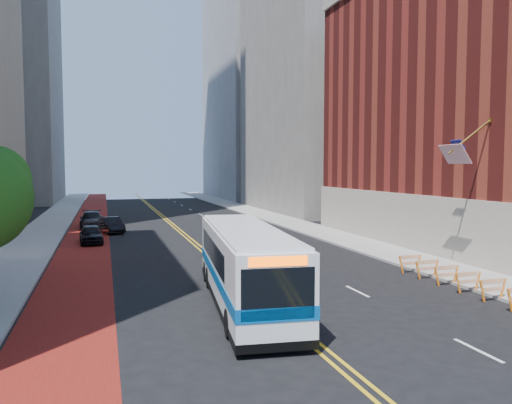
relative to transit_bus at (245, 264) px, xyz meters
The scene contains 14 objects.
ground 5.74m from the transit_bus, 80.17° to the right, with size 160.00×160.00×0.00m, color black.
sidewalk_left 27.04m from the transit_bus, 114.21° to the left, with size 4.00×140.00×0.15m, color gray.
sidewalk_right 27.86m from the transit_bus, 62.28° to the left, with size 4.00×140.00×0.15m, color gray.
bus_lane_paint 25.70m from the transit_bus, 106.23° to the left, with size 3.60×140.00×0.01m, color #61120D.
center_line_inner 24.69m from the transit_bus, 88.25° to the left, with size 0.14×140.00×0.01m, color gold.
center_line_outer 24.70m from the transit_bus, 87.41° to the left, with size 0.14×140.00×0.01m, color gold.
lane_dashes 33.16m from the transit_bus, 80.03° to the left, with size 0.14×98.20×0.01m.
midrise_right_near 52.17m from the transit_bus, 60.68° to the left, with size 18.00×26.00×40.00m, color slate.
midrise_right_far 80.98m from the transit_bus, 71.05° to the left, with size 20.00×28.00×55.00m, color gray.
construction_barriers 10.77m from the transit_bus, 10.54° to the right, with size 1.42×10.91×1.00m.
transit_bus is the anchor object (origin of this frame).
car_a 21.28m from the transit_bus, 108.46° to the left, with size 1.69×4.20×1.43m, color black.
car_b 26.70m from the transit_bus, 101.09° to the left, with size 1.48×4.25×1.40m, color black.
car_c 31.52m from the transit_bus, 102.70° to the left, with size 2.17×5.34×1.55m, color black.
Camera 1 is at (-6.62, -14.91, 5.89)m, focal length 35.00 mm.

